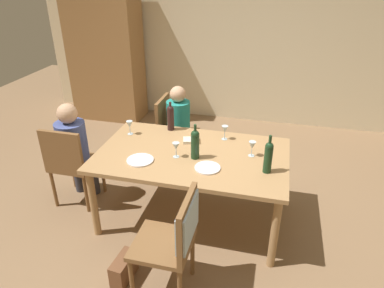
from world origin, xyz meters
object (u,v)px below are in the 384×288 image
(chair_left_end, at_px, (70,161))
(dinner_plate_host, at_px, (140,160))
(chair_far_left, at_px, (172,129))
(person_man_bearded, at_px, (180,122))
(chair_near, at_px, (177,233))
(dinner_plate_guest_left, at_px, (208,168))
(armoire_cabinet, at_px, (106,52))
(handbag, at_px, (124,269))
(wine_glass_near_right, at_px, (225,130))
(wine_bottle_short_olive, at_px, (195,143))
(wine_bottle_tall_green, at_px, (268,156))
(wine_glass_centre, at_px, (252,146))
(wine_bottle_dark_red, at_px, (171,117))
(wine_glass_far, at_px, (130,125))
(dining_table, at_px, (192,160))
(wine_glass_near_left, at_px, (176,147))
(person_woman_host, at_px, (74,146))

(chair_left_end, relative_size, dinner_plate_host, 3.72)
(chair_far_left, distance_m, person_man_bearded, 0.15)
(chair_near, xyz_separation_m, dinner_plate_guest_left, (0.08, 0.70, 0.16))
(armoire_cabinet, relative_size, handbag, 7.79)
(wine_glass_near_right, bearing_deg, wine_bottle_short_olive, -114.21)
(wine_bottle_tall_green, height_order, wine_glass_centre, wine_bottle_tall_green)
(wine_bottle_dark_red, distance_m, handbag, 1.60)
(chair_near, relative_size, dinner_plate_host, 3.72)
(chair_far_left, xyz_separation_m, wine_glass_far, (-0.24, -0.68, 0.32))
(wine_bottle_short_olive, height_order, wine_glass_centre, wine_bottle_short_olive)
(dining_table, height_order, wine_glass_near_left, wine_glass_near_left)
(chair_left_end, relative_size, wine_bottle_short_olive, 2.72)
(wine_glass_near_left, distance_m, handbag, 1.14)
(chair_near, bearing_deg, wine_bottle_dark_red, 18.89)
(person_man_bearded, height_order, wine_bottle_tall_green, wine_bottle_tall_green)
(wine_bottle_short_olive, bearing_deg, person_woman_host, 175.59)
(armoire_cabinet, distance_m, wine_bottle_short_olive, 3.14)
(wine_bottle_tall_green, xyz_separation_m, wine_glass_centre, (-0.16, 0.25, -0.05))
(person_woman_host, bearing_deg, person_man_bearded, 45.08)
(wine_glass_near_right, bearing_deg, wine_bottle_tall_green, -49.27)
(chair_near, height_order, wine_bottle_tall_green, wine_bottle_tall_green)
(person_woman_host, bearing_deg, wine_bottle_tall_green, -5.36)
(person_man_bearded, relative_size, dinner_plate_guest_left, 4.72)
(wine_bottle_tall_green, bearing_deg, chair_left_end, 177.88)
(dining_table, relative_size, handbag, 6.44)
(chair_left_end, bearing_deg, handbag, -42.12)
(armoire_cabinet, bearing_deg, wine_glass_far, -58.32)
(chair_left_end, bearing_deg, wine_bottle_short_olive, 0.45)
(wine_bottle_dark_red, bearing_deg, chair_left_end, -149.47)
(chair_near, bearing_deg, wine_bottle_tall_green, -37.25)
(chair_far_left, relative_size, handbag, 3.29)
(wine_glass_near_left, bearing_deg, person_woman_host, 173.61)
(armoire_cabinet, xyz_separation_m, wine_glass_far, (1.27, -2.05, -0.24))
(chair_far_left, xyz_separation_m, wine_bottle_short_olive, (0.54, -1.01, 0.37))
(person_woman_host, distance_m, person_man_bearded, 1.28)
(armoire_cabinet, relative_size, dining_table, 1.21)
(handbag, bearing_deg, wine_bottle_tall_green, 35.99)
(chair_far_left, distance_m, dinner_plate_guest_left, 1.37)
(wine_bottle_dark_red, height_order, handbag, wine_bottle_dark_red)
(chair_far_left, bearing_deg, chair_left_end, -37.80)
(armoire_cabinet, xyz_separation_m, wine_bottle_dark_red, (1.65, -1.84, -0.20))
(wine_glass_near_left, xyz_separation_m, handbag, (-0.22, -0.83, -0.75))
(person_woman_host, relative_size, wine_bottle_tall_green, 3.24)
(dinner_plate_guest_left, bearing_deg, dinner_plate_host, -178.35)
(person_woman_host, height_order, wine_bottle_tall_green, person_woman_host)
(armoire_cabinet, relative_size, wine_glass_near_right, 14.63)
(wine_glass_near_right, height_order, dinner_plate_host, wine_glass_near_right)
(wine_glass_near_left, bearing_deg, armoire_cabinet, 127.97)
(dining_table, relative_size, wine_glass_near_left, 12.10)
(wine_glass_centre, bearing_deg, dining_table, -170.82)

